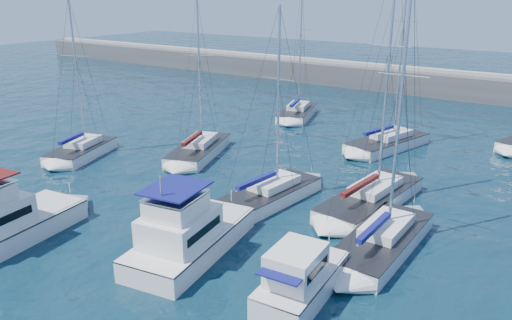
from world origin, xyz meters
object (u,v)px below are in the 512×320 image
Objects in this scene: motor_yacht_port_inner at (1,224)px; sailboat_mid_d at (371,198)px; motor_yacht_stbd_outer at (300,280)px; motor_yacht_stbd_inner at (187,236)px; sailboat_mid_c at (270,195)px; sailboat_mid_e at (382,241)px; sailboat_back_a at (297,113)px; sailboat_back_b at (388,142)px; sailboat_mid_b at (199,150)px; sailboat_mid_a at (81,151)px.

motor_yacht_port_inner is 0.54× the size of sailboat_mid_d.
motor_yacht_stbd_inner is at bearing 175.35° from motor_yacht_stbd_outer.
sailboat_mid_c is (-7.24, 8.61, -0.44)m from motor_yacht_stbd_outer.
sailboat_mid_d reaches higher than sailboat_mid_c.
sailboat_mid_d reaches higher than sailboat_mid_e.
sailboat_back_b is at bearing -39.69° from sailboat_back_a.
sailboat_back_b is (12.50, -5.29, 0.02)m from sailboat_back_a.
sailboat_mid_c is 8.94m from sailboat_mid_e.
sailboat_mid_e is at bearing -39.05° from sailboat_mid_b.
motor_yacht_stbd_inner is 0.50× the size of sailboat_back_b.
sailboat_mid_e reaches higher than motor_yacht_stbd_outer.
motor_yacht_stbd_outer is at bearing -78.30° from sailboat_mid_d.
sailboat_mid_b is 16.47m from sailboat_mid_d.
motor_yacht_stbd_inner is 0.59× the size of sailboat_back_a.
motor_yacht_port_inner reaches higher than motor_yacht_stbd_outer.
sailboat_mid_a is 0.75× the size of sailboat_back_b.
sailboat_mid_c is at bearing -15.43° from sailboat_mid_a.
motor_yacht_port_inner is 1.00× the size of motor_yacht_stbd_inner.
sailboat_mid_d is 1.09× the size of sailboat_back_a.
motor_yacht_stbd_inner is at bearing -81.97° from sailboat_mid_c.
sailboat_mid_c is at bearing 167.83° from sailboat_mid_e.
sailboat_mid_e reaches higher than sailboat_mid_c.
motor_yacht_stbd_inner is 10.76m from sailboat_mid_e.
sailboat_back_b reaches higher than sailboat_mid_d.
sailboat_mid_d reaches higher than sailboat_mid_a.
sailboat_back_b is (11.65, 29.62, -0.58)m from motor_yacht_port_inner.
sailboat_mid_b reaches higher than sailboat_mid_c.
sailboat_back_b is at bearing 97.04° from motor_yacht_stbd_outer.
sailboat_mid_a reaches higher than motor_yacht_port_inner.
motor_yacht_stbd_inner is 31.79m from sailboat_back_a.
sailboat_mid_e is (8.48, 6.59, -0.61)m from motor_yacht_stbd_inner.
motor_yacht_port_inner is at bearing -146.95° from sailboat_mid_e.
motor_yacht_stbd_outer is at bearing -43.49° from sailboat_mid_c.
motor_yacht_stbd_outer is 34.76m from sailboat_back_a.
sailboat_back_b is (20.92, 17.24, 0.03)m from sailboat_mid_a.
sailboat_mid_c is at bearing -44.27° from sailboat_mid_b.
motor_yacht_stbd_inner is 20.34m from sailboat_mid_a.
sailboat_mid_c is 0.86× the size of sailboat_back_a.
motor_yacht_stbd_outer is at bearing -9.51° from motor_yacht_stbd_inner.
sailboat_mid_c reaches higher than motor_yacht_stbd_inner.
sailboat_mid_e is at bearing -6.40° from sailboat_mid_c.
sailboat_back_a reaches higher than motor_yacht_port_inner.
motor_yacht_port_inner is 17.33m from motor_yacht_stbd_outer.
sailboat_back_a is at bearing 50.71° from sailboat_mid_a.
sailboat_mid_a is 24.05m from sailboat_back_a.
sailboat_mid_b is at bearing 17.21° from sailboat_mid_a.
motor_yacht_port_inner is 0.66× the size of sailboat_mid_a.
sailboat_back_b reaches higher than sailboat_mid_b.
sailboat_back_a is at bearing 115.85° from motor_yacht_stbd_outer.
sailboat_mid_c is (10.49, -4.85, 0.00)m from sailboat_mid_b.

